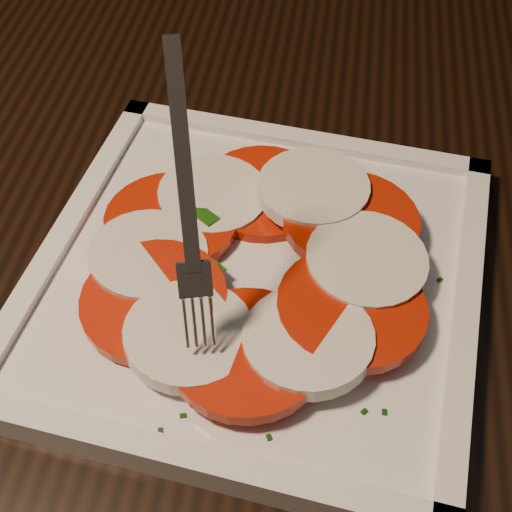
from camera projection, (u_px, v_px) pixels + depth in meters
The scene contains 5 objects.
table at pixel (266, 309), 0.57m from camera, with size 1.26×0.89×0.75m.
chair at pixel (353, 13), 1.07m from camera, with size 0.51×0.51×0.93m.
plate at pixel (256, 279), 0.45m from camera, with size 0.27×0.27×0.01m, color white.
caprese_salad at pixel (256, 260), 0.44m from camera, with size 0.22×0.23×0.03m.
fork at pixel (186, 190), 0.36m from camera, with size 0.03×0.07×0.15m, color white, non-canonical shape.
Camera 1 is at (0.19, -0.16, 1.11)m, focal length 50.00 mm.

